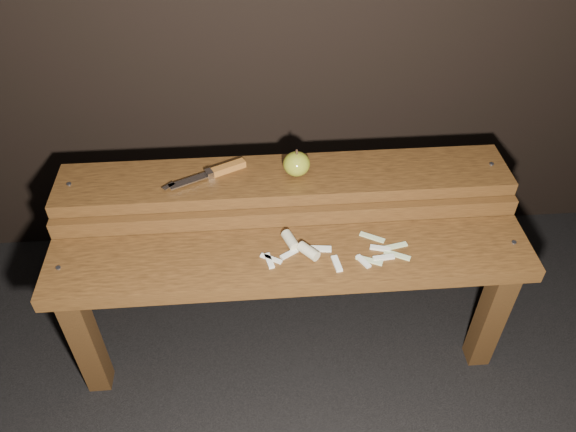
{
  "coord_description": "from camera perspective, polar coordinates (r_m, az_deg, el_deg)",
  "views": [
    {
      "loc": [
        -0.08,
        -1.0,
        1.41
      ],
      "look_at": [
        0.0,
        0.06,
        0.45
      ],
      "focal_mm": 35.0,
      "sensor_mm": 36.0,
      "label": 1
    }
  ],
  "objects": [
    {
      "name": "ground",
      "position": [
        1.73,
        0.16,
        -12.45
      ],
      "size": [
        60.0,
        60.0,
        0.0
      ],
      "primitive_type": "plane",
      "color": "black"
    },
    {
      "name": "apple_scraps",
      "position": [
        1.38,
        2.99,
        -3.37
      ],
      "size": [
        0.37,
        0.13,
        0.03
      ],
      "color": "beige",
      "rests_on": "bench_front_tier"
    },
    {
      "name": "bench_front_tier",
      "position": [
        1.42,
        0.38,
        -6.18
      ],
      "size": [
        1.2,
        0.2,
        0.42
      ],
      "color": "#38210E",
      "rests_on": "ground"
    },
    {
      "name": "knife",
      "position": [
        1.49,
        -7.1,
        4.56
      ],
      "size": [
        0.22,
        0.11,
        0.02
      ],
      "color": "#955620",
      "rests_on": "bench_rear_tier"
    },
    {
      "name": "apple",
      "position": [
        1.47,
        0.88,
        5.32
      ],
      "size": [
        0.07,
        0.07,
        0.08
      ],
      "color": "olive",
      "rests_on": "bench_rear_tier"
    },
    {
      "name": "bench_rear_tier",
      "position": [
        1.54,
        -0.3,
        1.65
      ],
      "size": [
        1.2,
        0.21,
        0.5
      ],
      "color": "#38210E",
      "rests_on": "ground"
    }
  ]
}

